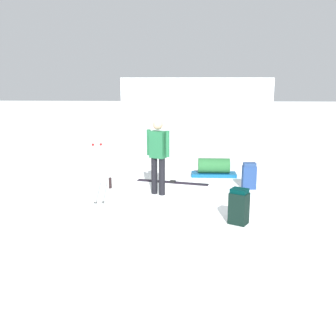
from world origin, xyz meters
name	(u,v)px	position (x,y,z in m)	size (l,w,h in m)	color
ground_plane	(168,199)	(0.00, 0.00, 0.00)	(80.00, 80.00, 0.00)	white
distant_snow_ridge	(196,94)	(1.03, 26.54, 1.35)	(12.29, 5.00, 2.70)	white
skier_standing	(158,153)	(-0.24, 0.38, 0.95)	(0.52, 0.35, 1.70)	black
ski_pair_near	(172,182)	(0.04, 1.41, 0.01)	(1.84, 0.59, 0.05)	black
backpack_large_dark	(239,207)	(1.36, -1.43, 0.32)	(0.40, 0.38, 0.66)	black
backpack_bright	(249,176)	(1.89, 0.95, 0.31)	(0.33, 0.23, 0.64)	navy
ski_poles_planted_near	(98,171)	(-1.41, -0.49, 0.72)	(0.22, 0.12, 1.31)	#AFB8B8
gear_sled	(214,168)	(1.13, 2.18, 0.22)	(1.21, 0.46, 0.49)	#115387
thermos_bottle	(110,183)	(-1.44, 0.81, 0.13)	(0.07, 0.07, 0.26)	black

